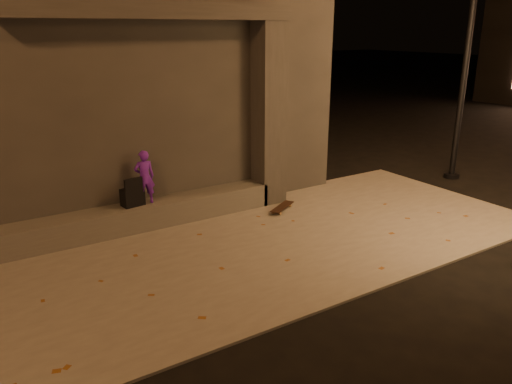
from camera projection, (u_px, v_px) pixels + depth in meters
ground at (319, 303)px, 6.68m from camera, size 120.00×120.00×0.00m
sidewalk at (242, 249)px, 8.27m from camera, size 11.00×4.40×0.04m
building at (91, 73)px, 10.55m from camera, size 9.00×5.10×5.22m
ledge at (118, 220)px, 8.83m from camera, size 6.00×0.55×0.45m
column at (269, 115)px, 9.97m from camera, size 0.55×0.55×3.60m
canopy at (158, 11)px, 8.28m from camera, size 5.00×0.70×0.28m
skateboarder at (144, 177)px, 8.88m from camera, size 0.38×0.28×0.98m
backpack at (132, 196)px, 8.85m from camera, size 0.41×0.30×0.53m
skateboard at (282, 207)px, 9.94m from camera, size 0.75×0.55×0.08m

